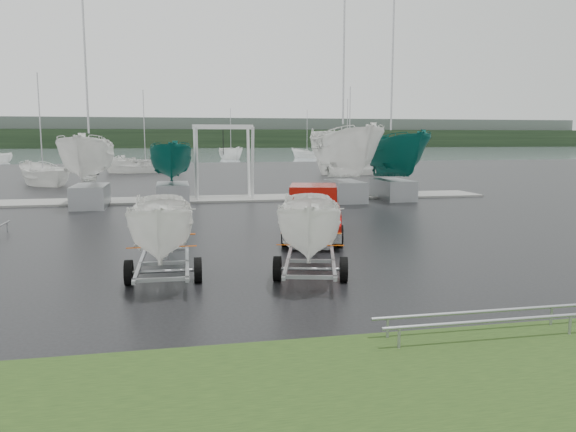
{
  "coord_description": "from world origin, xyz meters",
  "views": [
    {
      "loc": [
        -2.78,
        -18.03,
        3.44
      ],
      "look_at": [
        0.45,
        -2.44,
        1.2
      ],
      "focal_mm": 35.0,
      "sensor_mm": 36.0,
      "label": 1
    }
  ],
  "objects": [
    {
      "name": "moored_boat_1",
      "position": [
        -5.27,
        38.8,
        0.0
      ],
      "size": [
        3.54,
        3.47,
        11.94
      ],
      "rotation": [
        0.0,
        0.0,
        1.76
      ],
      "color": "white",
      "rests_on": "ground"
    },
    {
      "name": "keelboat_0",
      "position": [
        -6.75,
        11.0,
        3.92
      ],
      "size": [
        2.46,
        3.2,
        10.63
      ],
      "color": "#96999F",
      "rests_on": "ground"
    },
    {
      "name": "lake",
      "position": [
        0.0,
        100.0,
        -0.01
      ],
      "size": [
        300.0,
        300.0,
        0.0
      ],
      "primitive_type": "plane",
      "color": "gray",
      "rests_on": "ground"
    },
    {
      "name": "ground_plane",
      "position": [
        0.0,
        0.0,
        0.0
      ],
      "size": [
        120.0,
        120.0,
        0.0
      ],
      "primitive_type": "plane",
      "color": "black",
      "rests_on": "ground"
    },
    {
      "name": "moored_boat_3",
      "position": [
        18.17,
        47.65,
        0.01
      ],
      "size": [
        3.33,
        3.35,
        11.18
      ],
      "rotation": [
        0.0,
        0.0,
        3.7
      ],
      "color": "white",
      "rests_on": "ground"
    },
    {
      "name": "treeline",
      "position": [
        0.0,
        170.0,
        3.0
      ],
      "size": [
        300.0,
        8.0,
        6.0
      ],
      "primitive_type": "cube",
      "color": "black",
      "rests_on": "ground"
    },
    {
      "name": "moored_boat_6",
      "position": [
        19.69,
        74.49,
        0.0
      ],
      "size": [
        3.59,
        3.6,
        11.36
      ],
      "rotation": [
        0.0,
        0.0,
        3.79
      ],
      "color": "white",
      "rests_on": "ground"
    },
    {
      "name": "grass_verge",
      "position": [
        0.0,
        -11.0,
        0.0
      ],
      "size": [
        40.0,
        40.0,
        0.0
      ],
      "primitive_type": "plane",
      "color": "#1D3113",
      "rests_on": "ground"
    },
    {
      "name": "mast_rack_2",
      "position": [
        4.0,
        -9.5,
        0.35
      ],
      "size": [
        7.0,
        0.56,
        0.06
      ],
      "color": "#96999F",
      "rests_on": "ground"
    },
    {
      "name": "dock",
      "position": [
        0.0,
        13.0,
        0.05
      ],
      "size": [
        30.0,
        3.0,
        0.12
      ],
      "primitive_type": "cube",
      "color": "gray",
      "rests_on": "ground"
    },
    {
      "name": "keelboat_3",
      "position": [
        9.27,
        11.3,
        4.22
      ],
      "size": [
        2.65,
        3.2,
        10.83
      ],
      "color": "#96999F",
      "rests_on": "ground"
    },
    {
      "name": "trailer_hitched",
      "position": [
        0.47,
        -5.05,
        2.52
      ],
      "size": [
        2.06,
        3.78,
        4.64
      ],
      "rotation": [
        0.0,
        0.0,
        -0.26
      ],
      "color": "#96999F",
      "rests_on": "ground"
    },
    {
      "name": "moored_boat_2",
      "position": [
        13.26,
        31.54,
        0.01
      ],
      "size": [
        2.57,
        2.51,
        11.11
      ],
      "rotation": [
        0.0,
        0.0,
        4.64
      ],
      "color": "white",
      "rests_on": "ground"
    },
    {
      "name": "pickup_truck",
      "position": [
        2.03,
        0.84,
        0.91
      ],
      "size": [
        3.05,
        5.51,
        1.74
      ],
      "rotation": [
        0.0,
        0.0,
        -0.26
      ],
      "color": "maroon",
      "rests_on": "ground"
    },
    {
      "name": "far_hill",
      "position": [
        0.0,
        178.0,
        5.0
      ],
      "size": [
        300.0,
        6.0,
        10.0
      ],
      "primitive_type": "cube",
      "color": "#4C5651",
      "rests_on": "ground"
    },
    {
      "name": "trailer_parked",
      "position": [
        -3.03,
        -4.56,
        2.52
      ],
      "size": [
        1.79,
        3.63,
        4.62
      ],
      "rotation": [
        0.0,
        0.0,
        -0.03
      ],
      "color": "#96999F",
      "rests_on": "ground"
    },
    {
      "name": "moored_boat_5",
      "position": [
        6.63,
        72.46,
        0.0
      ],
      "size": [
        3.47,
        3.54,
        12.03
      ],
      "rotation": [
        0.0,
        0.0,
        0.15
      ],
      "color": "white",
      "rests_on": "ground"
    },
    {
      "name": "boat_hoist",
      "position": [
        0.03,
        13.0,
        2.67
      ],
      "size": [
        3.3,
        2.18,
        4.12
      ],
      "color": "silver",
      "rests_on": "ground"
    },
    {
      "name": "keelboat_1",
      "position": [
        -2.75,
        11.2,
        3.34
      ],
      "size": [
        2.13,
        3.2,
        6.77
      ],
      "color": "#96999F",
      "rests_on": "ground"
    },
    {
      "name": "keelboat_2",
      "position": [
        6.39,
        11.0,
        4.71
      ],
      "size": [
        2.96,
        3.2,
        11.15
      ],
      "color": "#96999F",
      "rests_on": "ground"
    },
    {
      "name": "moored_boat_0",
      "position": [
        -11.92,
        25.43,
        0.0
      ],
      "size": [
        3.54,
        3.57,
        11.45
      ],
      "rotation": [
        0.0,
        0.0,
        3.63
      ],
      "color": "white",
      "rests_on": "ground"
    }
  ]
}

